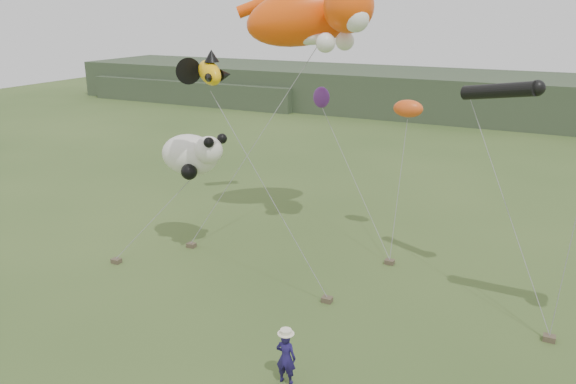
% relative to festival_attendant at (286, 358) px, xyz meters
% --- Properties ---
extents(ground, '(120.00, 120.00, 0.00)m').
position_rel_festival_attendant_xyz_m(ground, '(-0.92, -0.18, -0.79)').
color(ground, '#385123').
rests_on(ground, ground).
extents(headland, '(90.00, 13.00, 4.00)m').
position_rel_festival_attendant_xyz_m(headland, '(-4.03, 44.51, 1.13)').
color(headland, '#2D3D28').
rests_on(headland, ground).
extents(festival_attendant, '(0.60, 0.41, 1.58)m').
position_rel_festival_attendant_xyz_m(festival_attendant, '(0.00, 0.00, 0.00)').
color(festival_attendant, '#1E1552').
rests_on(festival_attendant, ground).
extents(sandbag_anchors, '(16.60, 5.13, 0.19)m').
position_rel_festival_attendant_xyz_m(sandbag_anchors, '(-2.26, 5.88, -0.70)').
color(sandbag_anchors, brown).
rests_on(sandbag_anchors, ground).
extents(cat_kite, '(7.17, 5.17, 3.39)m').
position_rel_festival_attendant_xyz_m(cat_kite, '(-3.85, 10.73, 8.92)').
color(cat_kite, '#FF4E09').
rests_on(cat_kite, ground).
extents(fish_kite, '(2.68, 1.73, 1.35)m').
position_rel_festival_attendant_xyz_m(fish_kite, '(-5.71, 4.81, 7.07)').
color(fish_kite, '#FEB90D').
rests_on(fish_kite, ground).
extents(panda_kite, '(3.01, 1.94, 1.87)m').
position_rel_festival_attendant_xyz_m(panda_kite, '(-7.51, 6.55, 3.44)').
color(panda_kite, white).
rests_on(panda_kite, ground).
extents(misc_kites, '(5.61, 2.22, 1.00)m').
position_rel_festival_attendant_xyz_m(misc_kites, '(-1.67, 11.83, 5.19)').
color(misc_kites, '#F2561B').
rests_on(misc_kites, ground).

